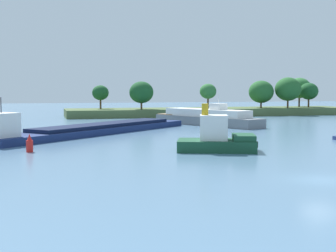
% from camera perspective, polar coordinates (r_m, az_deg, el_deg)
% --- Properties ---
extents(ground_plane, '(400.00, 400.00, 0.00)m').
position_cam_1_polar(ground_plane, '(35.79, 17.61, -6.17)').
color(ground_plane, slate).
extents(treeline_island, '(71.12, 13.81, 9.52)m').
position_cam_1_polar(treeline_island, '(119.81, 7.03, 2.65)').
color(treeline_island, '#4C6038').
rests_on(treeline_island, ground).
extents(white_riverboat, '(14.29, 22.76, 5.38)m').
position_cam_1_polar(white_riverboat, '(86.14, 4.61, 1.00)').
color(white_riverboat, slate).
rests_on(white_riverboat, ground).
extents(tugboat, '(9.01, 6.69, 4.96)m').
position_cam_1_polar(tugboat, '(50.05, 5.95, -1.56)').
color(tugboat, '#19472D').
rests_on(tugboat, ground).
extents(cargo_barge, '(31.85, 30.57, 5.53)m').
position_cam_1_polar(cargo_barge, '(69.47, -8.85, -0.31)').
color(cargo_barge, navy).
rests_on(cargo_barge, ground).
extents(channel_buoy_red, '(0.70, 0.70, 1.90)m').
position_cam_1_polar(channel_buoy_red, '(51.12, -16.20, -2.09)').
color(channel_buoy_red, red).
rests_on(channel_buoy_red, ground).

